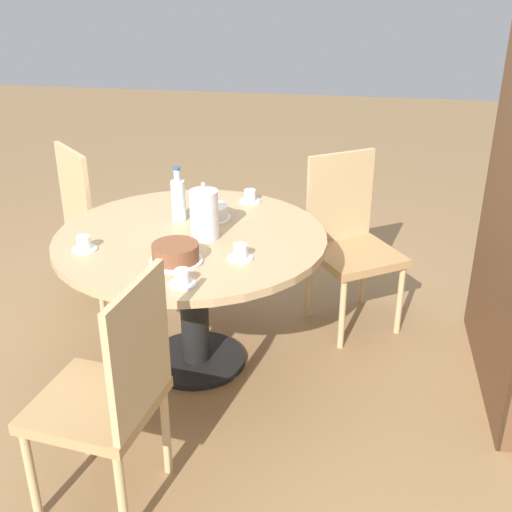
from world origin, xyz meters
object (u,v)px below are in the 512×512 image
cup_c (84,244)px  cup_d (240,253)px  chair_a (100,221)px  chair_c (350,240)px  cake_second (210,213)px  coffee_pot (204,213)px  cake_main (176,254)px  water_bottle (178,199)px  chair_b (111,393)px  cup_a (250,197)px  cup_b (182,279)px

cup_c → cup_d: size_ratio=1.00×
chair_a → chair_c: size_ratio=1.00×
cake_second → cup_d: bearing=28.6°
coffee_pot → cake_second: coffee_pot is taller
chair_a → cake_main: size_ratio=4.13×
water_bottle → cake_main: (0.46, 0.12, -0.07)m
cake_second → chair_a: bearing=-117.6°
cup_c → cake_main: bearing=83.0°
chair_a → chair_b: 1.65m
cake_second → cup_d: 0.48m
cup_a → cup_b: size_ratio=1.00×
chair_b → coffee_pot: (-0.90, 0.13, 0.34)m
water_bottle → cup_b: 0.69m
chair_c → cup_a: size_ratio=8.52×
chair_a → cake_second: (0.39, 0.75, 0.25)m
coffee_pot → water_bottle: (-0.19, -0.17, -0.01)m
chair_b → cup_d: size_ratio=8.52×
coffee_pot → cake_main: bearing=-12.1°
chair_a → cup_c: (0.84, 0.29, 0.25)m
chair_c → cup_d: (0.79, -0.45, 0.25)m
coffee_pot → cup_c: size_ratio=2.42×
chair_b → cake_main: 0.68m
chair_a → cup_d: size_ratio=8.52×
cake_main → cake_second: size_ratio=1.13×
cup_b → cup_d: (-0.27, 0.18, 0.00)m
chair_c → cake_main: (0.87, -0.71, 0.26)m
chair_a → cup_c: 0.92m
chair_b → chair_c: bearing=160.0°
cup_b → coffee_pot: bearing=-177.2°
chair_b → cake_main: size_ratio=4.13×
cup_b → cup_c: (-0.25, -0.51, 0.00)m
chair_b → cup_b: bearing=168.2°
water_bottle → cup_c: 0.52m
cake_main → chair_c: bearing=140.6°
chair_b → cup_d: chair_b is taller
cup_b → cake_main: bearing=-156.9°
chair_b → cake_main: bearing=-178.8°
water_bottle → cup_b: bearing=16.8°
cup_d → cup_b: bearing=-33.4°
chair_b → cup_a: 1.44m
chair_c → cup_b: bearing=-154.5°
chair_b → coffee_pot: size_ratio=3.53×
cake_second → cup_b: bearing=4.2°
chair_c → cup_b: size_ratio=8.52×
water_bottle → cup_b: (0.65, 0.20, -0.08)m
chair_b → chair_c: 1.68m
chair_b → water_bottle: size_ratio=3.48×
chair_c → cup_d: chair_c is taller
cake_main → cup_c: 0.43m
cup_d → water_bottle: bearing=-135.5°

